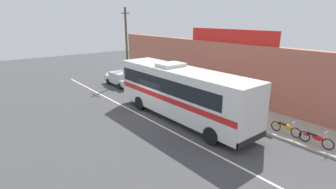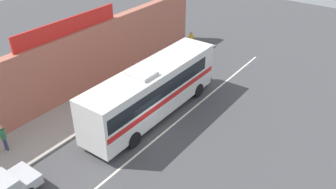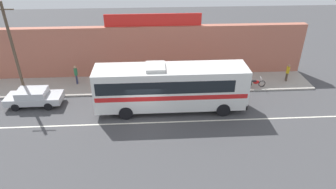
{
  "view_description": "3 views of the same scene",
  "coord_description": "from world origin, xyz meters",
  "views": [
    {
      "loc": [
        14.53,
        -10.16,
        6.81
      ],
      "look_at": [
        1.2,
        0.54,
        1.67
      ],
      "focal_mm": 27.47,
      "sensor_mm": 36.0,
      "label": 1
    },
    {
      "loc": [
        -13.54,
        -11.56,
        13.55
      ],
      "look_at": [
        3.2,
        0.6,
        1.19
      ],
      "focal_mm": 37.43,
      "sensor_mm": 36.0,
      "label": 2
    },
    {
      "loc": [
        0.65,
        -18.65,
        12.49
      ],
      "look_at": [
        1.82,
        0.73,
        1.47
      ],
      "focal_mm": 31.57,
      "sensor_mm": 36.0,
      "label": 3
    }
  ],
  "objects": [
    {
      "name": "motorcycle_blue",
      "position": [
        7.96,
        4.05,
        0.57
      ],
      "size": [
        1.85,
        0.56,
        0.94
      ],
      "color": "black",
      "rests_on": "sidewalk_slab"
    },
    {
      "name": "pedestrian_far_right",
      "position": [
        -6.12,
        5.59,
        1.16
      ],
      "size": [
        0.3,
        0.48,
        1.74
      ],
      "color": "navy",
      "rests_on": "sidewalk_slab"
    },
    {
      "name": "sidewalk_slab",
      "position": [
        0.0,
        5.2,
        0.07
      ],
      "size": [
        30.0,
        3.6,
        0.14
      ],
      "primitive_type": "cube",
      "color": "#A8A399",
      "rests_on": "ground_plane"
    },
    {
      "name": "pedestrian_by_curb",
      "position": [
        4.86,
        4.84,
        1.08
      ],
      "size": [
        0.3,
        0.48,
        1.63
      ],
      "color": "black",
      "rests_on": "sidewalk_slab"
    },
    {
      "name": "storefront_billboard",
      "position": [
        0.89,
        7.35,
        5.35
      ],
      "size": [
        8.63,
        0.12,
        1.1
      ],
      "primitive_type": "cube",
      "color": "red",
      "rests_on": "storefront_facade"
    },
    {
      "name": "storefront_facade",
      "position": [
        0.0,
        7.35,
        2.4
      ],
      "size": [
        30.0,
        0.7,
        4.8
      ],
      "primitive_type": "cube",
      "color": "#B26651",
      "rests_on": "ground_plane"
    },
    {
      "name": "intercity_bus",
      "position": [
        1.98,
        1.02,
        2.07
      ],
      "size": [
        11.39,
        2.66,
        3.78
      ],
      "color": "silver",
      "rests_on": "ground_plane"
    },
    {
      "name": "motorcycle_red",
      "position": [
        9.7,
        3.95,
        0.57
      ],
      "size": [
        1.83,
        0.56,
        0.94
      ],
      "color": "black",
      "rests_on": "sidewalk_slab"
    },
    {
      "name": "road_center_stripe",
      "position": [
        0.0,
        -0.8,
        0.0
      ],
      "size": [
        30.0,
        0.14,
        0.01
      ],
      "primitive_type": "cube",
      "color": "silver",
      "rests_on": "ground_plane"
    },
    {
      "name": "utility_pole",
      "position": [
        -10.15,
        3.93,
        4.13
      ],
      "size": [
        1.6,
        0.22,
        7.71
      ],
      "color": "brown",
      "rests_on": "sidewalk_slab"
    },
    {
      "name": "parked_car",
      "position": [
        -8.79,
        2.28,
        0.74
      ],
      "size": [
        4.3,
        1.85,
        1.37
      ],
      "color": "#B7BABF",
      "rests_on": "ground_plane"
    },
    {
      "name": "ground_plane",
      "position": [
        0.0,
        0.0,
        0.0
      ],
      "size": [
        70.0,
        70.0,
        0.0
      ],
      "primitive_type": "plane",
      "color": "#444447"
    }
  ]
}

